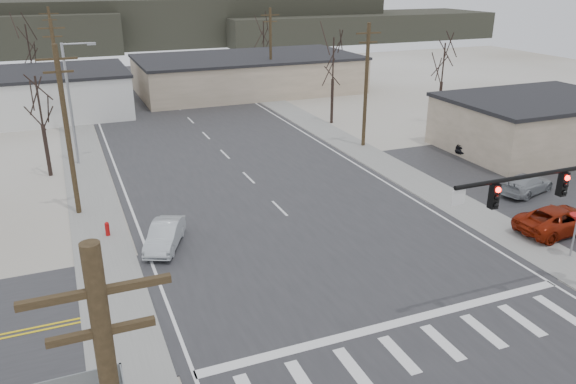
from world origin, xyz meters
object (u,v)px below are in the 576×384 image
(car_far_a, at_px, (198,84))
(car_parked_silver, at_px, (527,184))
(car_parked_dark_b, at_px, (527,149))
(sedan_crossing, at_px, (165,235))
(fire_hydrant, at_px, (107,229))
(car_parked_red, at_px, (559,220))
(car_parked_dark_a, at_px, (476,145))
(car_far_b, at_px, (92,79))

(car_far_a, bearing_deg, car_parked_silver, 105.59)
(car_parked_dark_b, bearing_deg, sedan_crossing, 77.55)
(fire_hydrant, distance_m, car_parked_dark_b, 31.87)
(fire_hydrant, distance_m, car_far_a, 41.03)
(car_parked_red, distance_m, car_parked_silver, 5.96)
(car_parked_dark_a, bearing_deg, car_far_b, 15.83)
(sedan_crossing, distance_m, car_far_a, 42.61)
(car_parked_red, xyz_separation_m, car_parked_silver, (2.80, 5.26, -0.08))
(car_parked_silver, bearing_deg, car_parked_dark_b, -60.43)
(car_parked_dark_a, distance_m, car_parked_silver, 8.81)
(car_far_a, height_order, car_parked_dark_a, car_far_a)
(fire_hydrant, xyz_separation_m, car_parked_silver, (26.20, -3.74, 0.22))
(sedan_crossing, relative_size, car_parked_dark_b, 0.94)
(car_parked_dark_a, bearing_deg, fire_hydrant, 83.19)
(sedan_crossing, bearing_deg, car_far_b, 114.11)
(car_parked_dark_b, bearing_deg, car_parked_red, 121.32)
(fire_hydrant, bearing_deg, car_parked_dark_b, 3.75)
(fire_hydrant, xyz_separation_m, car_far_b, (2.70, 47.23, 0.33))
(car_parked_dark_b, bearing_deg, fire_hydrant, 72.22)
(sedan_crossing, height_order, car_far_a, car_far_a)
(car_far_b, bearing_deg, car_parked_silver, -85.08)
(car_far_a, bearing_deg, fire_hydrant, 69.36)
(car_parked_red, xyz_separation_m, car_parked_dark_a, (5.60, 13.61, -0.06))
(car_parked_red, relative_size, car_parked_silver, 1.18)
(sedan_crossing, xyz_separation_m, car_parked_dark_b, (29.10, 4.65, 0.03))
(car_far_a, distance_m, car_parked_dark_b, 40.18)
(car_far_b, height_order, car_parked_dark_b, car_far_b)
(car_far_b, relative_size, car_parked_silver, 0.98)
(car_far_b, distance_m, car_parked_silver, 56.12)
(car_far_b, bearing_deg, car_parked_dark_a, -78.16)
(fire_hydrant, height_order, car_parked_dark_a, car_parked_dark_a)
(fire_hydrant, distance_m, car_far_b, 47.31)
(car_parked_red, relative_size, car_parked_dark_b, 1.21)
(car_parked_silver, bearing_deg, car_parked_red, 135.42)
(car_far_b, bearing_deg, car_parked_red, -89.63)
(fire_hydrant, height_order, car_parked_silver, car_parked_silver)
(car_far_a, xyz_separation_m, car_far_b, (-11.84, 8.86, -0.09))
(car_far_b, height_order, car_parked_dark_a, car_far_b)
(car_far_a, distance_m, car_far_b, 14.79)
(fire_hydrant, distance_m, car_parked_silver, 26.46)
(fire_hydrant, bearing_deg, car_parked_red, -21.04)
(car_parked_dark_a, xyz_separation_m, car_parked_silver, (-2.80, -8.35, -0.02))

